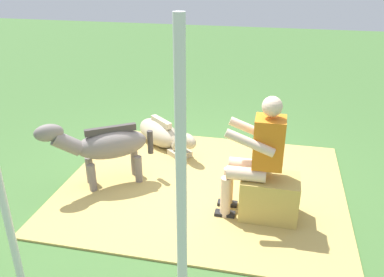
{
  "coord_description": "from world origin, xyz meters",
  "views": [
    {
      "loc": [
        -1.06,
        4.27,
        2.59
      ],
      "look_at": [
        -0.11,
        -0.08,
        0.55
      ],
      "focal_mm": 37.77,
      "sensor_mm": 36.0,
      "label": 1
    }
  ],
  "objects_px": {
    "person_seated": "(257,153)",
    "pony_lying": "(162,134)",
    "hay_bale": "(269,198)",
    "tent_pole_left": "(182,228)",
    "pony_standing": "(104,146)"
  },
  "relations": [
    {
      "from": "pony_lying",
      "to": "tent_pole_left",
      "type": "relative_size",
      "value": 0.5
    },
    {
      "from": "person_seated",
      "to": "tent_pole_left",
      "type": "xyz_separation_m",
      "value": [
        0.31,
        1.91,
        0.42
      ]
    },
    {
      "from": "tent_pole_left",
      "to": "pony_standing",
      "type": "bearing_deg",
      "value": -55.73
    },
    {
      "from": "hay_bale",
      "to": "person_seated",
      "type": "distance_m",
      "value": 0.54
    },
    {
      "from": "pony_lying",
      "to": "tent_pole_left",
      "type": "bearing_deg",
      "value": 108.44
    },
    {
      "from": "hay_bale",
      "to": "tent_pole_left",
      "type": "distance_m",
      "value": 2.18
    },
    {
      "from": "hay_bale",
      "to": "pony_lying",
      "type": "xyz_separation_m",
      "value": [
        1.6,
        -1.46,
        -0.05
      ]
    },
    {
      "from": "hay_bale",
      "to": "pony_standing",
      "type": "bearing_deg",
      "value": -7.61
    },
    {
      "from": "person_seated",
      "to": "tent_pole_left",
      "type": "relative_size",
      "value": 0.58
    },
    {
      "from": "person_seated",
      "to": "pony_standing",
      "type": "bearing_deg",
      "value": -8.29
    },
    {
      "from": "hay_bale",
      "to": "pony_lying",
      "type": "bearing_deg",
      "value": -42.44
    },
    {
      "from": "pony_standing",
      "to": "pony_lying",
      "type": "xyz_separation_m",
      "value": [
        -0.35,
        -1.2,
        -0.34
      ]
    },
    {
      "from": "person_seated",
      "to": "pony_standing",
      "type": "distance_m",
      "value": 1.82
    },
    {
      "from": "hay_bale",
      "to": "tent_pole_left",
      "type": "height_order",
      "value": "tent_pole_left"
    },
    {
      "from": "person_seated",
      "to": "pony_lying",
      "type": "distance_m",
      "value": 2.13
    }
  ]
}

